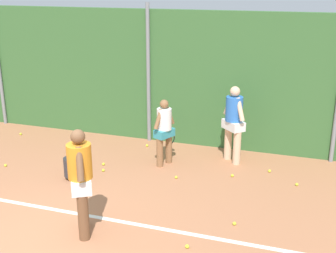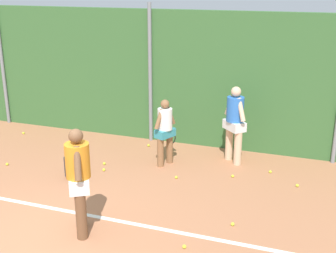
{
  "view_description": "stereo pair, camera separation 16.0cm",
  "coord_description": "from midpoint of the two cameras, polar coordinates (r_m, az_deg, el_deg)",
  "views": [
    {
      "loc": [
        4.1,
        -5.46,
        4.22
      ],
      "look_at": [
        1.31,
        2.91,
        1.27
      ],
      "focal_mm": 47.33,
      "sensor_mm": 36.0,
      "label": 1
    },
    {
      "loc": [
        4.26,
        -5.4,
        4.22
      ],
      "look_at": [
        1.31,
        2.91,
        1.27
      ],
      "focal_mm": 47.33,
      "sensor_mm": 36.0,
      "label": 2
    }
  ],
  "objects": [
    {
      "name": "tennis_ball_10",
      "position": [
        10.68,
        -8.75,
        -4.8
      ],
      "size": [
        0.07,
        0.07,
        0.07
      ],
      "primitive_type": "sphere",
      "color": "#CCDB33",
      "rests_on": "ground_plane"
    },
    {
      "name": "tennis_ball_4",
      "position": [
        9.93,
        15.81,
        -7.19
      ],
      "size": [
        0.07,
        0.07,
        0.07
      ],
      "primitive_type": "sphere",
      "color": "#CCDB33",
      "rests_on": "ground_plane"
    },
    {
      "name": "player_foreground_near",
      "position": [
        7.6,
        -11.79,
        -6.36
      ],
      "size": [
        0.57,
        0.71,
        1.91
      ],
      "rotation": [
        0.0,
        0.0,
        5.26
      ],
      "color": "brown",
      "rests_on": "ground_plane"
    },
    {
      "name": "fence_post_center",
      "position": [
        11.69,
        -2.94,
        6.7
      ],
      "size": [
        0.1,
        0.1,
        3.66
      ],
      "primitive_type": "cylinder",
      "color": "gray",
      "rests_on": "ground_plane"
    },
    {
      "name": "tennis_ball_1",
      "position": [
        13.26,
        -18.77,
        -0.91
      ],
      "size": [
        0.07,
        0.07,
        0.07
      ],
      "primitive_type": "sphere",
      "color": "#CCDB33",
      "rests_on": "ground_plane"
    },
    {
      "name": "tennis_ball_3",
      "position": [
        8.23,
        7.98,
        -12.27
      ],
      "size": [
        0.07,
        0.07,
        0.07
      ],
      "primitive_type": "sphere",
      "color": "#CCDB33",
      "rests_on": "ground_plane"
    },
    {
      "name": "tennis_ball_11",
      "position": [
        7.55,
        1.85,
        -15.18
      ],
      "size": [
        0.07,
        0.07,
        0.07
      ],
      "primitive_type": "sphere",
      "color": "#CCDB33",
      "rests_on": "ground_plane"
    },
    {
      "name": "tennis_ball_9",
      "position": [
        10.35,
        -8.78,
        -5.59
      ],
      "size": [
        0.07,
        0.07,
        0.07
      ],
      "primitive_type": "sphere",
      "color": "#CCDB33",
      "rests_on": "ground_plane"
    },
    {
      "name": "player_backcourt_far",
      "position": [
        10.55,
        8.02,
        0.83
      ],
      "size": [
        0.61,
        0.61,
        1.86
      ],
      "rotation": [
        0.0,
        0.0,
        2.38
      ],
      "color": "beige",
      "rests_on": "ground_plane"
    },
    {
      "name": "hedge_fence_backdrop",
      "position": [
        11.86,
        -2.62,
        6.46
      ],
      "size": [
        16.35,
        0.25,
        3.49
      ],
      "primitive_type": "cube",
      "color": "#386633",
      "rests_on": "ground_plane"
    },
    {
      "name": "tennis_ball_7",
      "position": [
        10.44,
        12.51,
        -5.61
      ],
      "size": [
        0.07,
        0.07,
        0.07
      ],
      "primitive_type": "sphere",
      "color": "#CCDB33",
      "rests_on": "ground_plane"
    },
    {
      "name": "tennis_ball_8",
      "position": [
        11.2,
        -20.59,
        -4.7
      ],
      "size": [
        0.07,
        0.07,
        0.07
      ],
      "primitive_type": "sphere",
      "color": "#CCDB33",
      "rests_on": "ground_plane"
    },
    {
      "name": "tennis_ball_2",
      "position": [
        10.06,
        7.83,
        -6.27
      ],
      "size": [
        0.07,
        0.07,
        0.07
      ],
      "primitive_type": "sphere",
      "color": "#CCDB33",
      "rests_on": "ground_plane"
    },
    {
      "name": "tennis_ball_5",
      "position": [
        11.72,
        -3.1,
        -2.46
      ],
      "size": [
        0.07,
        0.07,
        0.07
      ],
      "primitive_type": "sphere",
      "color": "#CCDB33",
      "rests_on": "ground_plane"
    },
    {
      "name": "tennis_ball_6",
      "position": [
        11.07,
        -12.4,
        -4.18
      ],
      "size": [
        0.07,
        0.07,
        0.07
      ],
      "primitive_type": "sphere",
      "color": "#CCDB33",
      "rests_on": "ground_plane"
    },
    {
      "name": "court_baseline_paint",
      "position": [
        8.77,
        -12.89,
        -10.74
      ],
      "size": [
        11.95,
        0.1,
        0.01
      ],
      "primitive_type": "cube",
      "color": "white",
      "rests_on": "ground_plane"
    },
    {
      "name": "player_midcourt",
      "position": [
        10.31,
        -0.92,
        -0.31
      ],
      "size": [
        0.44,
        0.72,
        1.6
      ],
      "rotation": [
        0.0,
        0.0,
        1.15
      ],
      "color": "#8C603D",
      "rests_on": "ground_plane"
    },
    {
      "name": "ball_hopper",
      "position": [
        10.02,
        -12.71,
        -5.07
      ],
      "size": [
        0.36,
        0.36,
        0.51
      ],
      "color": "#2D2D33",
      "rests_on": "ground_plane"
    },
    {
      "name": "ground_plane",
      "position": [
        9.19,
        -11.1,
        -9.21
      ],
      "size": [
        25.16,
        25.16,
        0.0
      ],
      "primitive_type": "plane",
      "color": "#B2704C"
    },
    {
      "name": "tennis_ball_0",
      "position": [
        9.89,
        0.59,
        -6.55
      ],
      "size": [
        0.07,
        0.07,
        0.07
      ],
      "primitive_type": "sphere",
      "color": "#CCDB33",
      "rests_on": "ground_plane"
    }
  ]
}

